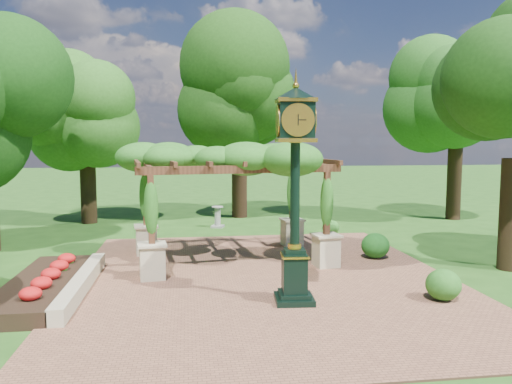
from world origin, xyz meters
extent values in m
plane|color=#1E4714|center=(0.00, 0.00, 0.00)|extent=(120.00, 120.00, 0.00)
cube|color=brown|center=(0.00, 1.00, 0.02)|extent=(10.00, 12.00, 0.04)
cube|color=#C6B793|center=(-4.60, 0.50, 0.20)|extent=(0.35, 5.00, 0.40)
cube|color=red|center=(-5.50, 0.50, 0.18)|extent=(1.50, 5.00, 0.36)
cube|color=black|center=(0.39, -1.07, 0.10)|extent=(0.93, 0.93, 0.13)
cube|color=black|center=(0.39, -1.07, 0.69)|extent=(0.58, 0.58, 0.97)
cube|color=gold|center=(0.39, -1.07, 1.12)|extent=(0.65, 0.65, 0.04)
cylinder|color=black|center=(0.39, -1.07, 2.52)|extent=(0.23, 0.23, 2.48)
cube|color=black|center=(0.39, -1.07, 4.13)|extent=(0.81, 0.81, 0.75)
cylinder|color=beige|center=(0.35, -1.45, 4.13)|extent=(0.65, 0.08, 0.65)
cone|color=black|center=(0.39, -1.07, 4.72)|extent=(1.04, 1.04, 0.27)
sphere|color=gold|center=(0.39, -1.07, 4.89)|extent=(0.15, 0.15, 0.15)
cube|color=beige|center=(-2.94, 1.35, 0.49)|extent=(0.73, 0.73, 0.90)
cube|color=#502E1B|center=(-2.94, 1.35, 1.91)|extent=(0.18, 0.18, 1.84)
cube|color=beige|center=(2.00, 2.00, 0.49)|extent=(0.73, 0.73, 0.90)
cube|color=#502E1B|center=(2.00, 2.00, 1.91)|extent=(0.18, 0.18, 1.84)
cube|color=beige|center=(-3.33, 4.32, 0.49)|extent=(0.73, 0.73, 0.90)
cube|color=#502E1B|center=(-3.33, 4.32, 1.91)|extent=(0.18, 0.18, 1.84)
cube|color=beige|center=(1.61, 4.96, 0.49)|extent=(0.73, 0.73, 0.90)
cube|color=#502E1B|center=(1.61, 4.96, 1.91)|extent=(0.18, 0.18, 1.84)
cube|color=#502E1B|center=(-0.47, 1.68, 2.91)|extent=(5.75, 0.89, 0.22)
cube|color=#502E1B|center=(-0.86, 4.64, 2.91)|extent=(5.75, 0.89, 0.22)
ellipsoid|color=#25601B|center=(-0.67, 3.16, 3.18)|extent=(6.20, 4.31, 1.00)
cube|color=gray|center=(-0.73, 9.24, 0.05)|extent=(0.63, 0.63, 0.09)
cylinder|color=gray|center=(-0.73, 9.24, 0.46)|extent=(0.32, 0.32, 0.83)
cylinder|color=gray|center=(-0.73, 9.24, 0.89)|extent=(0.59, 0.59, 0.05)
ellipsoid|color=#24601B|center=(3.81, -1.41, 0.40)|extent=(0.87, 0.87, 0.72)
ellipsoid|color=#195718|center=(3.81, 2.78, 0.43)|extent=(1.08, 1.08, 0.79)
ellipsoid|color=#26631C|center=(3.51, 6.66, 0.34)|extent=(0.72, 0.72, 0.60)
cylinder|color=black|center=(-6.41, 11.24, 1.43)|extent=(0.69, 0.69, 2.87)
ellipsoid|color=#255518|center=(-6.41, 11.24, 5.13)|extent=(3.80, 3.80, 4.53)
cylinder|color=#351F15|center=(0.51, 12.05, 1.69)|extent=(0.74, 0.74, 3.37)
ellipsoid|color=#183B0E|center=(0.51, 12.05, 6.04)|extent=(4.79, 4.79, 5.33)
cylinder|color=black|center=(10.47, 10.02, 1.74)|extent=(0.66, 0.66, 3.48)
ellipsoid|color=#1E4F16|center=(10.47, 10.02, 6.23)|extent=(4.16, 4.16, 5.50)
cylinder|color=black|center=(7.17, 1.08, 1.60)|extent=(0.65, 0.65, 3.20)
camera|label=1|loc=(-1.98, -11.89, 3.69)|focal=35.00mm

